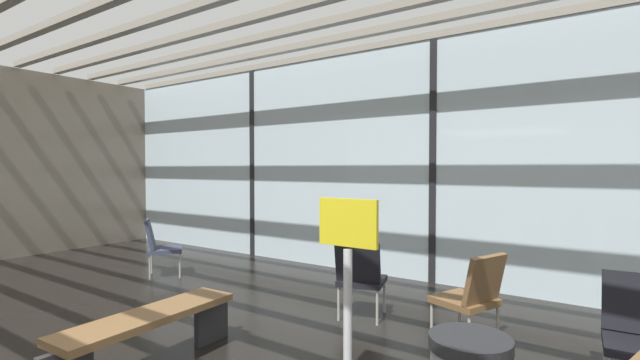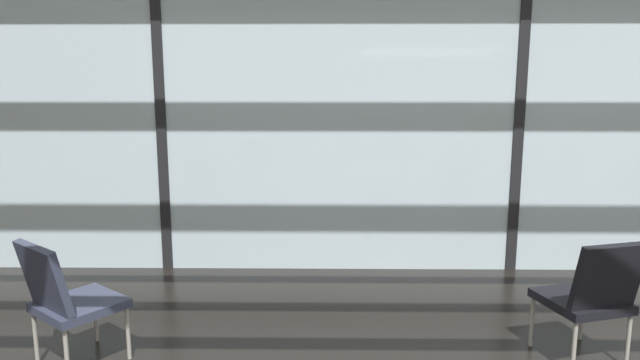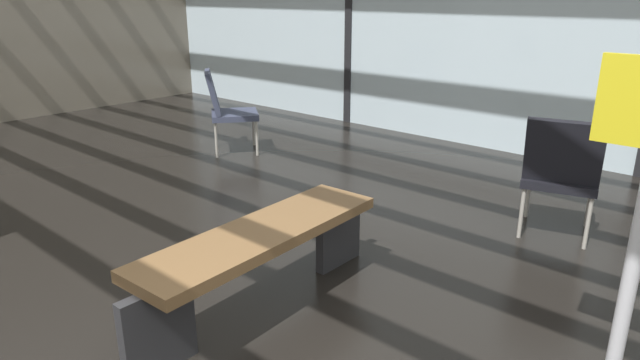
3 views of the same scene
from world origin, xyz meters
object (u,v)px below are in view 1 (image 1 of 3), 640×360
object	(u,v)px
waiting_bench	(150,326)
info_sign	(348,312)
parked_airplane	(529,154)
lounge_chair_4	(159,244)
lounge_chair_2	(360,274)
lounge_chair_3	(473,293)

from	to	relation	value
waiting_bench	info_sign	xyz separation A→B (m)	(1.63, 0.39, 0.32)
parked_airplane	info_sign	size ratio (longest dim) A/B	9.49
parked_airplane	lounge_chair_4	xyz separation A→B (m)	(-3.88, -8.17, -1.52)
parked_airplane	lounge_chair_2	size ratio (longest dim) A/B	15.71
waiting_bench	lounge_chair_2	bearing A→B (deg)	-25.37
lounge_chair_3	waiting_bench	world-z (taller)	lounge_chair_3
parked_airplane	waiting_bench	size ratio (longest dim) A/B	8.05
info_sign	lounge_chair_3	bearing A→B (deg)	75.54
info_sign	lounge_chair_4	bearing A→B (deg)	160.42
waiting_bench	parked_airplane	bearing A→B (deg)	-9.76
waiting_bench	info_sign	size ratio (longest dim) A/B	1.18
lounge_chair_2	lounge_chair_3	distance (m)	1.20
lounge_chair_3	info_sign	xyz separation A→B (m)	(-0.40, -1.57, 0.18)
waiting_bench	lounge_chair_4	bearing A→B (deg)	51.33
lounge_chair_3	waiting_bench	size ratio (longest dim) A/B	0.51
lounge_chair_3	lounge_chair_4	distance (m)	4.63
lounge_chair_2	lounge_chair_3	world-z (taller)	same
lounge_chair_3	info_sign	distance (m)	1.63
info_sign	lounge_chair_2	bearing A→B (deg)	116.35
lounge_chair_2	lounge_chair_4	bearing A→B (deg)	-13.97
lounge_chair_2	waiting_bench	distance (m)	2.17
lounge_chair_3	lounge_chair_4	size ratio (longest dim) A/B	1.00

